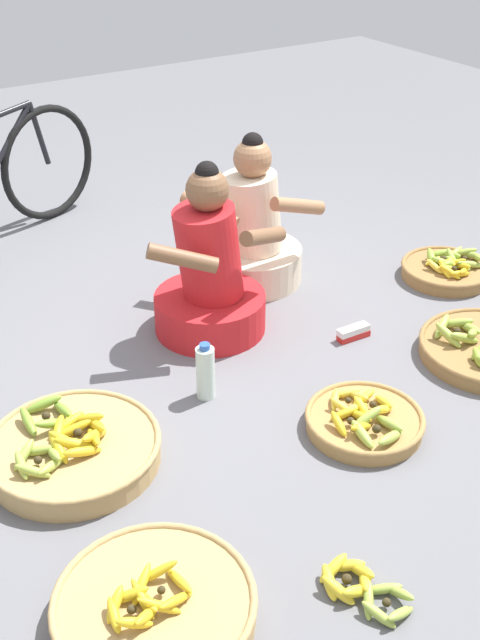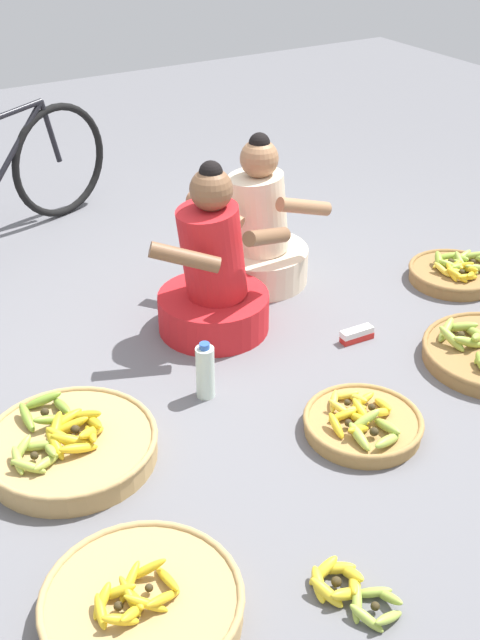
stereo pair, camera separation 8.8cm
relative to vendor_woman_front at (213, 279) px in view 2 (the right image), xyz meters
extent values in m
plane|color=slate|center=(-0.15, -0.30, -0.27)|extent=(10.00, 10.00, 0.00)
cylinder|color=red|center=(0.00, 0.00, -0.18)|extent=(0.52, 0.52, 0.18)
cylinder|color=red|center=(0.00, 0.00, 0.13)|extent=(0.33, 0.28, 0.46)
sphere|color=brown|center=(0.00, 0.00, 0.43)|extent=(0.19, 0.19, 0.19)
sphere|color=black|center=(0.00, 0.00, 0.51)|extent=(0.10, 0.10, 0.10)
cylinder|color=brown|center=(-0.20, -0.13, 0.22)|extent=(0.31, 0.20, 0.16)
cylinder|color=brown|center=(0.20, -0.13, 0.22)|extent=(0.31, 0.19, 0.16)
cylinder|color=beige|center=(0.44, 0.31, -0.18)|extent=(0.52, 0.52, 0.18)
cylinder|color=beige|center=(0.44, 0.31, 0.11)|extent=(0.40, 0.38, 0.42)
sphere|color=#9E704C|center=(0.44, 0.31, 0.40)|extent=(0.19, 0.19, 0.19)
sphere|color=black|center=(0.44, 0.31, 0.47)|extent=(0.10, 0.10, 0.10)
cylinder|color=#9E704C|center=(0.18, 0.29, 0.19)|extent=(0.21, 0.30, 0.16)
cylinder|color=#9E704C|center=(0.57, 0.11, 0.19)|extent=(0.31, 0.08, 0.16)
torus|color=black|center=(-0.14, 1.65, 0.08)|extent=(0.66, 0.28, 0.68)
cylinder|color=black|center=(-0.46, 1.52, 0.19)|extent=(0.53, 0.23, 0.55)
cylinder|color=black|center=(-0.17, 1.63, 0.26)|extent=(0.12, 0.07, 0.38)
ellipsoid|color=#9EB747|center=(0.91, -0.76, -0.17)|extent=(0.08, 0.16, 0.08)
ellipsoid|color=#9EB747|center=(0.89, -0.70, -0.17)|extent=(0.14, 0.14, 0.08)
ellipsoid|color=#9EB747|center=(0.81, -0.68, -0.17)|extent=(0.16, 0.11, 0.09)
ellipsoid|color=#9EB747|center=(0.78, -0.76, -0.16)|extent=(0.07, 0.16, 0.10)
ellipsoid|color=#9EB747|center=(0.82, -0.81, -0.16)|extent=(0.16, 0.09, 0.10)
ellipsoid|color=#9EB747|center=(0.88, -0.81, -0.16)|extent=(0.15, 0.12, 0.10)
sphere|color=#382D19|center=(0.84, -0.75, -0.17)|extent=(0.04, 0.04, 0.04)
cylinder|color=tan|center=(-0.98, -1.32, -0.22)|extent=(0.60, 0.60, 0.09)
torus|color=tan|center=(-0.98, -1.32, -0.18)|extent=(0.61, 0.61, 0.02)
ellipsoid|color=gold|center=(-0.89, -1.32, -0.16)|extent=(0.04, 0.14, 0.05)
ellipsoid|color=gold|center=(-0.93, -1.26, -0.15)|extent=(0.14, 0.07, 0.08)
ellipsoid|color=gold|center=(-0.99, -1.28, -0.15)|extent=(0.12, 0.11, 0.07)
ellipsoid|color=gold|center=(-1.01, -1.32, -0.15)|extent=(0.03, 0.14, 0.07)
ellipsoid|color=gold|center=(-0.99, -1.37, -0.15)|extent=(0.13, 0.10, 0.08)
ellipsoid|color=gold|center=(-0.93, -1.38, -0.15)|extent=(0.14, 0.07, 0.08)
sphere|color=#382D19|center=(-0.95, -1.32, -0.16)|extent=(0.03, 0.03, 0.03)
ellipsoid|color=gold|center=(-1.00, -1.34, -0.16)|extent=(0.03, 0.12, 0.06)
ellipsoid|color=gold|center=(-1.04, -1.29, -0.15)|extent=(0.12, 0.07, 0.07)
ellipsoid|color=gold|center=(-1.09, -1.30, -0.15)|extent=(0.11, 0.10, 0.07)
ellipsoid|color=gold|center=(-1.10, -1.33, -0.16)|extent=(0.06, 0.12, 0.06)
ellipsoid|color=gold|center=(-1.07, -1.39, -0.15)|extent=(0.12, 0.06, 0.07)
ellipsoid|color=gold|center=(-1.03, -1.38, -0.15)|extent=(0.12, 0.08, 0.07)
sphere|color=#382D19|center=(-1.06, -1.34, -0.15)|extent=(0.03, 0.03, 0.03)
cylinder|color=#A87F47|center=(0.12, -0.97, -0.24)|extent=(0.45, 0.45, 0.06)
torus|color=#A87F47|center=(0.12, -0.97, -0.21)|extent=(0.47, 0.47, 0.02)
ellipsoid|color=yellow|center=(0.23, -0.96, -0.18)|extent=(0.05, 0.12, 0.06)
ellipsoid|color=yellow|center=(0.18, -0.90, -0.18)|extent=(0.12, 0.04, 0.06)
ellipsoid|color=yellow|center=(0.13, -0.95, -0.18)|extent=(0.04, 0.12, 0.08)
ellipsoid|color=yellow|center=(0.19, -1.00, -0.18)|extent=(0.12, 0.05, 0.08)
sphere|color=#382D19|center=(0.18, -0.95, -0.18)|extent=(0.03, 0.03, 0.03)
ellipsoid|color=yellow|center=(0.17, -0.87, -0.18)|extent=(0.04, 0.12, 0.06)
ellipsoid|color=yellow|center=(0.14, -0.83, -0.19)|extent=(0.12, 0.08, 0.05)
ellipsoid|color=yellow|center=(0.08, -0.84, -0.18)|extent=(0.10, 0.11, 0.06)
ellipsoid|color=yellow|center=(0.07, -0.90, -0.18)|extent=(0.08, 0.12, 0.07)
ellipsoid|color=yellow|center=(0.12, -0.93, -0.18)|extent=(0.12, 0.04, 0.06)
sphere|color=#382D19|center=(0.12, -0.87, -0.18)|extent=(0.03, 0.03, 0.03)
ellipsoid|color=gold|center=(0.09, -0.98, -0.18)|extent=(0.04, 0.12, 0.06)
ellipsoid|color=gold|center=(0.05, -0.93, -0.18)|extent=(0.13, 0.06, 0.06)
ellipsoid|color=gold|center=(-0.01, -0.97, -0.18)|extent=(0.05, 0.12, 0.07)
ellipsoid|color=gold|center=(0.05, -1.03, -0.18)|extent=(0.12, 0.05, 0.07)
sphere|color=#382D19|center=(0.04, -0.98, -0.18)|extent=(0.03, 0.03, 0.03)
ellipsoid|color=#9EB747|center=(0.15, -1.07, -0.18)|extent=(0.04, 0.15, 0.07)
ellipsoid|color=#9EB747|center=(0.09, -1.01, -0.17)|extent=(0.15, 0.05, 0.09)
ellipsoid|color=#9EB747|center=(0.02, -1.07, -0.18)|extent=(0.05, 0.15, 0.07)
ellipsoid|color=#9EB747|center=(0.10, -1.14, -0.18)|extent=(0.15, 0.07, 0.06)
sphere|color=#382D19|center=(0.09, -1.07, -0.18)|extent=(0.03, 0.03, 0.03)
cylinder|color=tan|center=(-0.91, -0.54, -0.22)|extent=(0.64, 0.64, 0.09)
torus|color=tan|center=(-0.91, -0.54, -0.18)|extent=(0.65, 0.65, 0.02)
ellipsoid|color=gold|center=(-0.81, -0.53, -0.14)|extent=(0.04, 0.16, 0.09)
ellipsoid|color=gold|center=(-0.82, -0.48, -0.14)|extent=(0.13, 0.15, 0.10)
ellipsoid|color=gold|center=(-0.90, -0.46, -0.15)|extent=(0.17, 0.07, 0.07)
ellipsoid|color=gold|center=(-0.94, -0.49, -0.15)|extent=(0.12, 0.16, 0.08)
ellipsoid|color=gold|center=(-0.94, -0.57, -0.14)|extent=(0.13, 0.15, 0.10)
ellipsoid|color=gold|center=(-0.91, -0.59, -0.14)|extent=(0.16, 0.11, 0.09)
ellipsoid|color=gold|center=(-0.84, -0.58, -0.14)|extent=(0.15, 0.13, 0.10)
sphere|color=#382D19|center=(-0.88, -0.53, -0.15)|extent=(0.03, 0.03, 0.03)
ellipsoid|color=olive|center=(-0.87, -0.36, -0.15)|extent=(0.05, 0.16, 0.07)
ellipsoid|color=olive|center=(-0.93, -0.30, -0.15)|extent=(0.16, 0.07, 0.08)
ellipsoid|color=olive|center=(-1.01, -0.37, -0.15)|extent=(0.04, 0.16, 0.07)
ellipsoid|color=olive|center=(-0.94, -0.44, -0.14)|extent=(0.16, 0.05, 0.09)
sphere|color=#382D19|center=(-0.94, -0.37, -0.15)|extent=(0.03, 0.03, 0.03)
ellipsoid|color=#9EB747|center=(-1.00, -0.59, -0.15)|extent=(0.04, 0.13, 0.08)
ellipsoid|color=#9EB747|center=(-1.03, -0.54, -0.16)|extent=(0.13, 0.09, 0.05)
ellipsoid|color=#9EB747|center=(-1.09, -0.54, -0.15)|extent=(0.13, 0.10, 0.08)
ellipsoid|color=#9EB747|center=(-1.11, -0.58, -0.15)|extent=(0.05, 0.14, 0.06)
ellipsoid|color=#9EB747|center=(-1.09, -0.64, -0.15)|extent=(0.13, 0.11, 0.07)
ellipsoid|color=#9EB747|center=(-1.03, -0.64, -0.15)|extent=(0.13, 0.09, 0.06)
sphere|color=#382D19|center=(-1.06, -0.59, -0.15)|extent=(0.03, 0.03, 0.03)
ellipsoid|color=gold|center=(-0.84, -0.58, -0.15)|extent=(0.06, 0.16, 0.07)
ellipsoid|color=gold|center=(-0.89, -0.50, -0.15)|extent=(0.16, 0.07, 0.08)
ellipsoid|color=gold|center=(-0.97, -0.57, -0.14)|extent=(0.04, 0.15, 0.09)
ellipsoid|color=gold|center=(-0.91, -0.64, -0.15)|extent=(0.15, 0.04, 0.08)
sphere|color=#382D19|center=(-0.91, -0.57, -0.15)|extent=(0.03, 0.03, 0.03)
cylinder|color=olive|center=(1.31, -0.22, -0.23)|extent=(0.46, 0.46, 0.06)
torus|color=olive|center=(1.31, -0.22, -0.20)|extent=(0.47, 0.47, 0.02)
ellipsoid|color=#9EB747|center=(1.46, -0.19, -0.17)|extent=(0.14, 0.12, 0.07)
ellipsoid|color=#9EB747|center=(1.40, -0.18, -0.17)|extent=(0.16, 0.06, 0.07)
ellipsoid|color=#9EB747|center=(1.35, -0.22, -0.17)|extent=(0.09, 0.16, 0.08)
ellipsoid|color=#9EB747|center=(1.35, -0.26, -0.18)|extent=(0.07, 0.16, 0.06)
ellipsoid|color=#9EB747|center=(1.39, -0.31, -0.17)|extent=(0.16, 0.09, 0.07)
sphere|color=#382D19|center=(1.42, -0.24, -0.17)|extent=(0.03, 0.03, 0.03)
ellipsoid|color=#8CAD38|center=(1.37, -0.18, -0.17)|extent=(0.06, 0.14, 0.08)
ellipsoid|color=#8CAD38|center=(1.34, -0.13, -0.17)|extent=(0.14, 0.10, 0.07)
ellipsoid|color=#8CAD38|center=(1.26, -0.16, -0.17)|extent=(0.11, 0.14, 0.09)
ellipsoid|color=#8CAD38|center=(1.27, -0.23, -0.17)|extent=(0.13, 0.12, 0.09)
ellipsoid|color=#8CAD38|center=(1.32, -0.25, -0.17)|extent=(0.14, 0.05, 0.07)
sphere|color=#382D19|center=(1.31, -0.19, -0.17)|extent=(0.04, 0.04, 0.04)
ellipsoid|color=yellow|center=(1.32, -0.23, -0.18)|extent=(0.05, 0.12, 0.05)
ellipsoid|color=yellow|center=(1.27, -0.17, -0.18)|extent=(0.12, 0.04, 0.05)
ellipsoid|color=yellow|center=(1.22, -0.23, -0.17)|extent=(0.05, 0.12, 0.07)
ellipsoid|color=yellow|center=(1.26, -0.27, -0.18)|extent=(0.12, 0.05, 0.06)
sphere|color=#382D19|center=(1.27, -0.22, -0.18)|extent=(0.03, 0.03, 0.03)
ellipsoid|color=gold|center=(1.34, -0.30, -0.17)|extent=(0.05, 0.13, 0.07)
ellipsoid|color=gold|center=(1.33, -0.26, -0.17)|extent=(0.11, 0.11, 0.08)
ellipsoid|color=gold|center=(1.28, -0.24, -0.17)|extent=(0.13, 0.04, 0.07)
ellipsoid|color=gold|center=(1.23, -0.28, -0.17)|extent=(0.06, 0.13, 0.08)
ellipsoid|color=gold|center=(1.24, -0.32, -0.17)|extent=(0.08, 0.13, 0.07)
ellipsoid|color=gold|center=(1.28, -0.35, -0.18)|extent=(0.13, 0.05, 0.06)
ellipsoid|color=gold|center=(1.31, -0.34, -0.18)|extent=(0.13, 0.08, 0.06)
sphere|color=#382D19|center=(1.29, -0.29, -0.18)|extent=(0.03, 0.03, 0.03)
ellipsoid|color=yellow|center=(-0.36, -1.53, -0.23)|extent=(0.04, 0.13, 0.08)
ellipsoid|color=yellow|center=(-0.39, -1.49, -0.24)|extent=(0.13, 0.11, 0.06)
ellipsoid|color=yellow|center=(-0.43, -1.48, -0.24)|extent=(0.13, 0.06, 0.08)
ellipsoid|color=yellow|center=(-0.47, -1.51, -0.24)|extent=(0.08, 0.13, 0.07)
ellipsoid|color=yellow|center=(-0.47, -1.55, -0.23)|extent=(0.08, 0.13, 0.08)
ellipsoid|color=yellow|center=(-0.42, -1.59, -0.23)|extent=(0.13, 0.04, 0.08)
ellipsoid|color=yellow|center=(-0.38, -1.57, -0.24)|extent=(0.11, 0.12, 0.08)
sphere|color=#382D19|center=(-0.42, -1.53, -0.24)|extent=(0.03, 0.03, 0.03)
ellipsoid|color=#9EB747|center=(-0.32, -1.65, -0.24)|extent=(0.05, 0.13, 0.07)
ellipsoid|color=#9EB747|center=(-0.35, -1.61, -0.24)|extent=(0.12, 0.09, 0.05)
ellipsoid|color=#9EB747|center=(-0.42, -1.63, -0.24)|extent=(0.10, 0.12, 0.07)
ellipsoid|color=#9EB747|center=(-0.42, -1.68, -0.24)|extent=(0.08, 0.13, 0.07)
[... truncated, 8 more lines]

